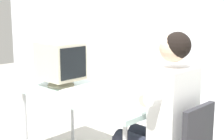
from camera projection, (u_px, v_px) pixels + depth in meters
The scene contains 5 objects.
wall_back at pixel (202, 9), 3.75m from camera, with size 8.00×0.10×3.00m, color silver.
desk at pixel (93, 98), 3.11m from camera, with size 1.46×0.73×0.74m.
crt_monitor at pixel (61, 61), 3.33m from camera, with size 0.40×0.36×0.44m.
keyboard at pixel (82, 89), 3.21m from camera, with size 0.18×0.44×0.03m.
person_seated at pixel (161, 114), 2.53m from camera, with size 0.75×0.56×1.36m.
Camera 1 is at (2.20, -2.05, 1.53)m, focal length 54.00 mm.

